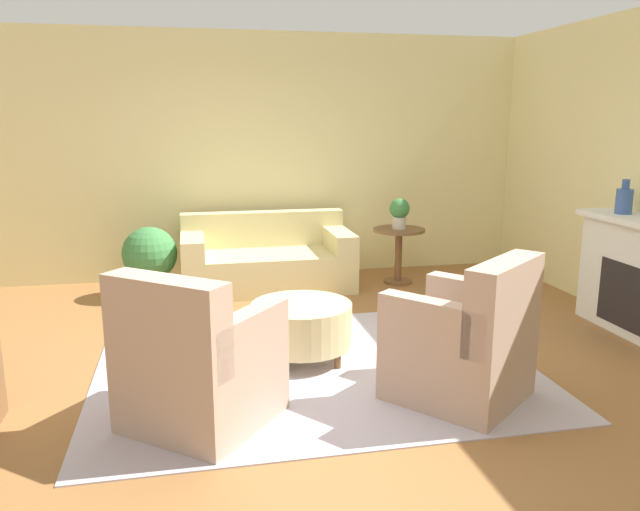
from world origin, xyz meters
TOP-DOWN VIEW (x-y plane):
  - ground_plane at (0.00, 0.00)m, footprint 16.00×16.00m
  - wall_back at (0.00, 3.05)m, footprint 9.98×0.12m
  - rug at (0.00, 0.00)m, footprint 3.22×2.46m
  - couch at (-0.06, 2.40)m, footprint 1.84×0.93m
  - armchair_left at (-0.87, -0.69)m, footprint 1.10×1.10m
  - armchair_right at (0.87, -0.69)m, footprint 1.10×1.10m
  - ottoman_table at (-0.07, 0.21)m, footprint 0.78×0.78m
  - side_table at (1.42, 2.28)m, footprint 0.58×0.58m
  - vase_mantel_near at (2.88, 0.50)m, footprint 0.14×0.14m
  - potted_plant_on_side_table at (1.42, 2.28)m, footprint 0.22×0.22m
  - potted_plant_floor at (-1.30, 2.28)m, footprint 0.57×0.57m

SIDE VIEW (x-z plane):
  - ground_plane at x=0.00m, z-range 0.00..0.00m
  - rug at x=0.00m, z-range 0.00..0.01m
  - ottoman_table at x=-0.07m, z-range 0.07..0.52m
  - couch at x=-0.06m, z-range -0.11..0.70m
  - armchair_left at x=-0.87m, z-range -0.11..0.87m
  - armchair_right at x=0.87m, z-range -0.11..0.87m
  - potted_plant_floor at x=-1.30m, z-range 0.05..0.79m
  - side_table at x=1.42m, z-range 0.12..0.75m
  - potted_plant_on_side_table at x=1.42m, z-range 0.65..0.99m
  - vase_mantel_near at x=2.88m, z-range 0.98..1.29m
  - wall_back at x=0.00m, z-range 0.00..2.80m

